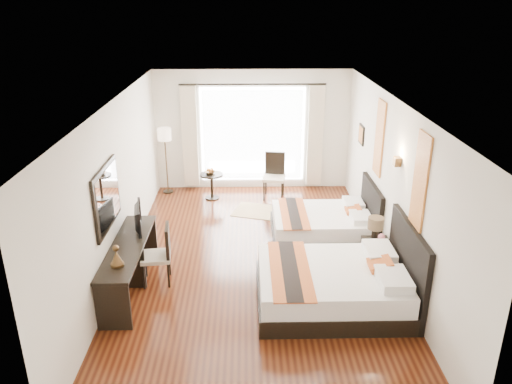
{
  "coord_description": "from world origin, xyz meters",
  "views": [
    {
      "loc": [
        -0.16,
        -7.56,
        4.32
      ],
      "look_at": [
        0.01,
        0.3,
        1.22
      ],
      "focal_mm": 35.0,
      "sensor_mm": 36.0,
      "label": 1
    }
  ],
  "objects_px": {
    "side_table": "(212,186)",
    "nightstand": "(376,256)",
    "desk_chair": "(158,265)",
    "bed_near": "(337,284)",
    "bed_far": "(326,223)",
    "console_desk": "(130,266)",
    "television": "(135,218)",
    "table_lamp": "(376,225)",
    "window_chair": "(274,185)",
    "fruit_bowl": "(210,173)",
    "vase": "(381,244)",
    "floor_lamp": "(165,139)"
  },
  "relations": [
    {
      "from": "vase",
      "to": "side_table",
      "type": "distance_m",
      "value": 4.53
    },
    {
      "from": "console_desk",
      "to": "desk_chair",
      "type": "xyz_separation_m",
      "value": [
        0.41,
        0.17,
        -0.08
      ]
    },
    {
      "from": "bed_near",
      "to": "bed_far",
      "type": "height_order",
      "value": "bed_near"
    },
    {
      "from": "bed_far",
      "to": "window_chair",
      "type": "relative_size",
      "value": 1.84
    },
    {
      "from": "bed_near",
      "to": "side_table",
      "type": "xyz_separation_m",
      "value": [
        -2.13,
        4.21,
        -0.03
      ]
    },
    {
      "from": "side_table",
      "to": "bed_far",
      "type": "bearing_deg",
      "value": -40.95
    },
    {
      "from": "nightstand",
      "to": "bed_near",
      "type": "bearing_deg",
      "value": -130.53
    },
    {
      "from": "television",
      "to": "desk_chair",
      "type": "relative_size",
      "value": 0.74
    },
    {
      "from": "bed_near",
      "to": "bed_far",
      "type": "relative_size",
      "value": 1.17
    },
    {
      "from": "bed_far",
      "to": "floor_lamp",
      "type": "relative_size",
      "value": 1.24
    },
    {
      "from": "bed_far",
      "to": "bed_near",
      "type": "bearing_deg",
      "value": -94.15
    },
    {
      "from": "bed_far",
      "to": "vase",
      "type": "height_order",
      "value": "bed_far"
    },
    {
      "from": "floor_lamp",
      "to": "side_table",
      "type": "xyz_separation_m",
      "value": [
        1.06,
        -0.41,
        -1.0
      ]
    },
    {
      "from": "window_chair",
      "to": "console_desk",
      "type": "bearing_deg",
      "value": -24.45
    },
    {
      "from": "television",
      "to": "side_table",
      "type": "bearing_deg",
      "value": -29.04
    },
    {
      "from": "bed_near",
      "to": "vase",
      "type": "xyz_separation_m",
      "value": [
        0.83,
        0.79,
        0.24
      ]
    },
    {
      "from": "side_table",
      "to": "bed_near",
      "type": "bearing_deg",
      "value": -63.22
    },
    {
      "from": "side_table",
      "to": "vase",
      "type": "bearing_deg",
      "value": -49.15
    },
    {
      "from": "table_lamp",
      "to": "television",
      "type": "xyz_separation_m",
      "value": [
        -3.95,
        -0.02,
        0.18
      ]
    },
    {
      "from": "bed_near",
      "to": "desk_chair",
      "type": "height_order",
      "value": "bed_near"
    },
    {
      "from": "bed_near",
      "to": "side_table",
      "type": "bearing_deg",
      "value": 116.78
    },
    {
      "from": "bed_far",
      "to": "console_desk",
      "type": "relative_size",
      "value": 0.87
    },
    {
      "from": "nightstand",
      "to": "console_desk",
      "type": "distance_m",
      "value": 4.03
    },
    {
      "from": "floor_lamp",
      "to": "window_chair",
      "type": "relative_size",
      "value": 1.49
    },
    {
      "from": "floor_lamp",
      "to": "window_chair",
      "type": "distance_m",
      "value": 2.69
    },
    {
      "from": "bed_far",
      "to": "television",
      "type": "bearing_deg",
      "value": -160.42
    },
    {
      "from": "console_desk",
      "to": "side_table",
      "type": "height_order",
      "value": "console_desk"
    },
    {
      "from": "table_lamp",
      "to": "fruit_bowl",
      "type": "relative_size",
      "value": 1.84
    },
    {
      "from": "console_desk",
      "to": "bed_near",
      "type": "bearing_deg",
      "value": -8.89
    },
    {
      "from": "vase",
      "to": "bed_far",
      "type": "bearing_deg",
      "value": 114.99
    },
    {
      "from": "side_table",
      "to": "television",
      "type": "bearing_deg",
      "value": -108.05
    },
    {
      "from": "nightstand",
      "to": "desk_chair",
      "type": "relative_size",
      "value": 0.55
    },
    {
      "from": "vase",
      "to": "desk_chair",
      "type": "distance_m",
      "value": 3.61
    },
    {
      "from": "fruit_bowl",
      "to": "bed_near",
      "type": "bearing_deg",
      "value": -62.98
    },
    {
      "from": "console_desk",
      "to": "side_table",
      "type": "bearing_deg",
      "value": 74.2
    },
    {
      "from": "television",
      "to": "floor_lamp",
      "type": "xyz_separation_m",
      "value": [
        -0.03,
        3.58,
        0.34
      ]
    },
    {
      "from": "bed_far",
      "to": "floor_lamp",
      "type": "xyz_separation_m",
      "value": [
        -3.35,
        2.4,
        1.02
      ]
    },
    {
      "from": "bed_near",
      "to": "console_desk",
      "type": "relative_size",
      "value": 1.02
    },
    {
      "from": "bed_far",
      "to": "table_lamp",
      "type": "distance_m",
      "value": 1.41
    },
    {
      "from": "side_table",
      "to": "nightstand",
      "type": "bearing_deg",
      "value": -47.76
    },
    {
      "from": "television",
      "to": "console_desk",
      "type": "bearing_deg",
      "value": 166.93
    },
    {
      "from": "bed_near",
      "to": "vase",
      "type": "relative_size",
      "value": 17.37
    },
    {
      "from": "side_table",
      "to": "fruit_bowl",
      "type": "height_order",
      "value": "fruit_bowl"
    },
    {
      "from": "console_desk",
      "to": "side_table",
      "type": "relative_size",
      "value": 3.7
    },
    {
      "from": "console_desk",
      "to": "nightstand",
      "type": "bearing_deg",
      "value": 6.66
    },
    {
      "from": "nightstand",
      "to": "window_chair",
      "type": "bearing_deg",
      "value": 115.13
    },
    {
      "from": "bed_far",
      "to": "floor_lamp",
      "type": "height_order",
      "value": "floor_lamp"
    },
    {
      "from": "window_chair",
      "to": "vase",
      "type": "bearing_deg",
      "value": 32.99
    },
    {
      "from": "nightstand",
      "to": "bed_far",
      "type": "bearing_deg",
      "value": 117.65
    },
    {
      "from": "television",
      "to": "nightstand",
      "type": "bearing_deg",
      "value": -102.18
    }
  ]
}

